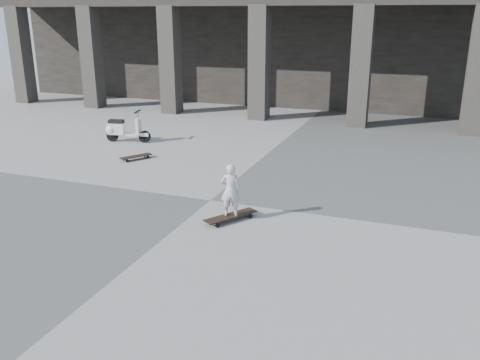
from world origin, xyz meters
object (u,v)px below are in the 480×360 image
(child, at_px, (231,190))
(scooter, at_px, (120,129))
(skateboard_spare, at_px, (136,157))
(longboard, at_px, (231,216))

(child, relative_size, scooter, 0.73)
(skateboard_spare, distance_m, scooter, 2.18)
(skateboard_spare, xyz_separation_m, scooter, (-1.48, 1.57, 0.30))
(longboard, bearing_deg, scooter, 82.53)
(child, bearing_deg, skateboard_spare, -57.39)
(longboard, bearing_deg, child, -147.03)
(child, bearing_deg, scooter, -60.14)
(skateboard_spare, bearing_deg, scooter, 74.98)
(scooter, bearing_deg, longboard, -52.62)
(longboard, distance_m, scooter, 7.07)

